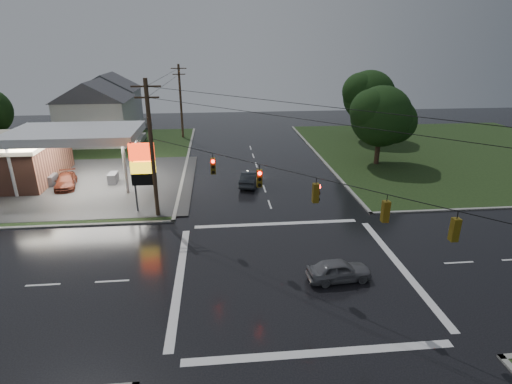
{
  "coord_description": "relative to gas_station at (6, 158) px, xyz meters",
  "views": [
    {
      "loc": [
        -4.38,
        -21.26,
        13.54
      ],
      "look_at": [
        -1.67,
        6.34,
        3.0
      ],
      "focal_mm": 28.0,
      "sensor_mm": 36.0,
      "label": 1
    }
  ],
  "objects": [
    {
      "name": "utility_pole_n",
      "position": [
        16.18,
        18.3,
        2.92
      ],
      "size": [
        2.2,
        0.32,
        10.5
      ],
      "color": "#382619",
      "rests_on": "ground"
    },
    {
      "name": "grass_nw",
      "position": [
        -0.32,
        6.3,
        -2.51
      ],
      "size": [
        36.0,
        36.0,
        0.08
      ],
      "primitive_type": "cube",
      "color": "black",
      "rests_on": "ground"
    },
    {
      "name": "pylon_sign",
      "position": [
        15.18,
        -9.2,
        1.46
      ],
      "size": [
        2.0,
        0.35,
        6.0
      ],
      "color": "#59595E",
      "rests_on": "ground"
    },
    {
      "name": "utility_pole_nw",
      "position": [
        16.18,
        -10.2,
        3.17
      ],
      "size": [
        2.2,
        0.32,
        11.0
      ],
      "color": "#382619",
      "rests_on": "ground"
    },
    {
      "name": "house_far",
      "position": [
        3.73,
        28.3,
        1.86
      ],
      "size": [
        11.05,
        8.48,
        8.6
      ],
      "color": "silver",
      "rests_on": "ground"
    },
    {
      "name": "tree_ne_near",
      "position": [
        39.82,
        2.29,
        3.01
      ],
      "size": [
        7.99,
        6.8,
        8.98
      ],
      "color": "black",
      "rests_on": "ground"
    },
    {
      "name": "grass_ne",
      "position": [
        51.68,
        6.3,
        -2.51
      ],
      "size": [
        36.0,
        36.0,
        0.08
      ],
      "primitive_type": "cube",
      "color": "black",
      "rests_on": "ground"
    },
    {
      "name": "car_crossing",
      "position": [
        28.26,
        -20.86,
        -1.89
      ],
      "size": [
        3.99,
        1.88,
        1.32
      ],
      "primitive_type": "imported",
      "rotation": [
        0.0,
        0.0,
        1.66
      ],
      "color": "slate",
      "rests_on": "ground"
    },
    {
      "name": "gas_station",
      "position": [
        0.0,
        0.0,
        0.0
      ],
      "size": [
        26.2,
        18.0,
        5.6
      ],
      "color": "#2D2D2D",
      "rests_on": "ground"
    },
    {
      "name": "ground",
      "position": [
        25.68,
        -19.7,
        -2.55
      ],
      "size": [
        120.0,
        120.0,
        0.0
      ],
      "primitive_type": "plane",
      "color": "black",
      "rests_on": "ground"
    },
    {
      "name": "traffic_signals",
      "position": [
        25.69,
        -19.72,
        3.93
      ],
      "size": [
        26.87,
        26.87,
        1.47
      ],
      "color": "black",
      "rests_on": "ground"
    },
    {
      "name": "car_pump",
      "position": [
        6.31,
        -2.37,
        -1.9
      ],
      "size": [
        2.74,
        4.75,
        1.3
      ],
      "primitive_type": "imported",
      "rotation": [
        0.0,
        0.0,
        0.22
      ],
      "color": "#501E12",
      "rests_on": "ground"
    },
    {
      "name": "house_near",
      "position": [
        4.73,
        16.3,
        1.86
      ],
      "size": [
        11.05,
        8.48,
        8.6
      ],
      "color": "silver",
      "rests_on": "ground"
    },
    {
      "name": "tree_ne_far",
      "position": [
        42.83,
        14.29,
        3.63
      ],
      "size": [
        8.46,
        7.2,
        9.8
      ],
      "color": "black",
      "rests_on": "ground"
    },
    {
      "name": "car_north",
      "position": [
        24.34,
        -3.43,
        -1.84
      ],
      "size": [
        2.49,
        4.55,
        1.42
      ],
      "primitive_type": "imported",
      "rotation": [
        0.0,
        0.0,
        2.9
      ],
      "color": "#212529",
      "rests_on": "ground"
    }
  ]
}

